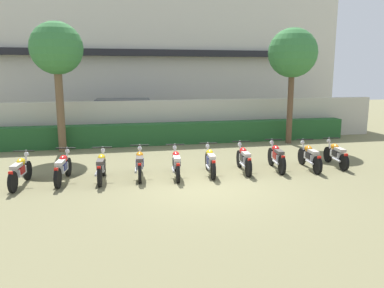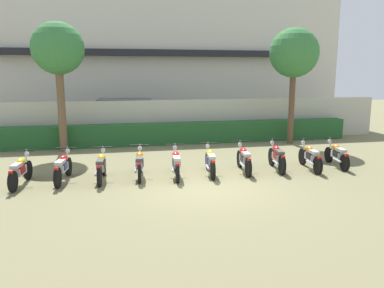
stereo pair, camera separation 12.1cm
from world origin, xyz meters
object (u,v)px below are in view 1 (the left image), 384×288
at_px(tree_near_inspector, 57,50).
at_px(motorcycle_in_row_1, 63,167).
at_px(motorcycle_in_row_0, 20,171).
at_px(motorcycle_in_row_8, 310,156).
at_px(motorcycle_in_row_4, 176,163).
at_px(motorcycle_in_row_7, 277,156).
at_px(motorcycle_in_row_3, 140,164).
at_px(motorcycle_in_row_2, 101,166).
at_px(parked_car, 126,118).
at_px(tree_far_side, 293,54).
at_px(motorcycle_in_row_5, 210,161).
at_px(motorcycle_in_row_6, 244,159).
at_px(motorcycle_in_row_9, 336,154).

bearing_deg(tree_near_inspector, motorcycle_in_row_1, -83.70).
relative_size(motorcycle_in_row_0, motorcycle_in_row_8, 0.97).
height_order(motorcycle_in_row_4, motorcycle_in_row_7, motorcycle_in_row_7).
distance_m(tree_near_inspector, motorcycle_in_row_0, 6.09).
distance_m(motorcycle_in_row_3, motorcycle_in_row_8, 5.69).
distance_m(motorcycle_in_row_4, motorcycle_in_row_8, 4.56).
bearing_deg(motorcycle_in_row_2, motorcycle_in_row_3, -79.68).
distance_m(parked_car, tree_far_side, 8.71).
height_order(motorcycle_in_row_1, motorcycle_in_row_5, motorcycle_in_row_1).
distance_m(motorcycle_in_row_0, motorcycle_in_row_6, 6.82).
height_order(parked_car, motorcycle_in_row_0, parked_car).
bearing_deg(tree_near_inspector, motorcycle_in_row_5, -43.57).
relative_size(motorcycle_in_row_1, motorcycle_in_row_3, 1.04).
bearing_deg(motorcycle_in_row_3, tree_far_side, -53.29).
bearing_deg(motorcycle_in_row_5, motorcycle_in_row_9, -82.13).
distance_m(motorcycle_in_row_3, motorcycle_in_row_7, 4.56).
bearing_deg(motorcycle_in_row_2, parked_car, -3.35).
xyz_separation_m(motorcycle_in_row_2, motorcycle_in_row_3, (1.15, 0.12, -0.00)).
relative_size(motorcycle_in_row_1, motorcycle_in_row_8, 1.00).
bearing_deg(motorcycle_in_row_6, motorcycle_in_row_7, -81.83).
relative_size(tree_near_inspector, motorcycle_in_row_4, 2.71).
xyz_separation_m(motorcycle_in_row_0, motorcycle_in_row_7, (7.99, 0.16, 0.01)).
bearing_deg(motorcycle_in_row_7, motorcycle_in_row_3, 98.27).
xyz_separation_m(motorcycle_in_row_5, motorcycle_in_row_7, (2.32, 0.09, 0.01)).
bearing_deg(motorcycle_in_row_7, tree_far_side, -22.64).
xyz_separation_m(motorcycle_in_row_2, motorcycle_in_row_6, (4.54, 0.08, -0.00)).
relative_size(motorcycle_in_row_3, motorcycle_in_row_6, 1.00).
bearing_deg(tree_far_side, motorcycle_in_row_3, -148.37).
bearing_deg(motorcycle_in_row_7, tree_near_inspector, 65.68).
bearing_deg(motorcycle_in_row_7, motorcycle_in_row_9, -82.01).
height_order(tree_near_inspector, motorcycle_in_row_1, tree_near_inspector).
bearing_deg(motorcycle_in_row_8, tree_far_side, -11.43).
distance_m(motorcycle_in_row_1, motorcycle_in_row_9, 9.05).
distance_m(tree_near_inspector, motorcycle_in_row_5, 7.83).
xyz_separation_m(tree_near_inspector, motorcycle_in_row_0, (-0.64, -4.85, -3.64)).
height_order(tree_near_inspector, motorcycle_in_row_5, tree_near_inspector).
distance_m(tree_near_inspector, motorcycle_in_row_2, 6.25).
xyz_separation_m(tree_far_side, motorcycle_in_row_0, (-10.64, -4.60, -3.58)).
distance_m(motorcycle_in_row_0, motorcycle_in_row_8, 9.11).
distance_m(parked_car, tree_near_inspector, 5.49).
xyz_separation_m(tree_near_inspector, motorcycle_in_row_1, (0.52, -4.68, -3.64)).
relative_size(motorcycle_in_row_1, motorcycle_in_row_4, 0.99).
xyz_separation_m(parked_car, motorcycle_in_row_1, (-2.28, -8.21, -0.49)).
height_order(parked_car, motorcycle_in_row_2, parked_car).
bearing_deg(motorcycle_in_row_0, tree_far_side, -60.11).
height_order(tree_far_side, motorcycle_in_row_3, tree_far_side).
bearing_deg(motorcycle_in_row_6, motorcycle_in_row_0, 97.36).
height_order(motorcycle_in_row_1, motorcycle_in_row_6, motorcycle_in_row_6).
height_order(tree_near_inspector, motorcycle_in_row_0, tree_near_inspector).
distance_m(motorcycle_in_row_2, motorcycle_in_row_9, 7.93).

